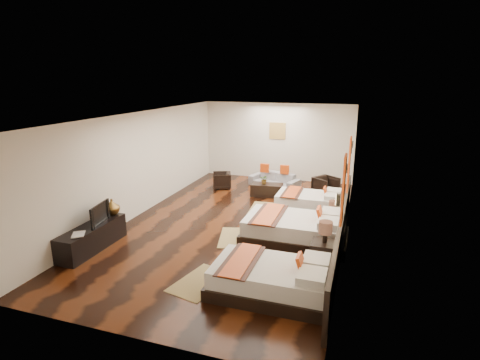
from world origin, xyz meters
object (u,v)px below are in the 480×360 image
(bed_near, at_px, (273,279))
(book, at_px, (72,235))
(nightstand_a, at_px, (324,252))
(tv, at_px, (97,214))
(bed_mid, at_px, (296,229))
(figurine, at_px, (112,207))
(armchair_right, at_px, (326,186))
(armchair_left, at_px, (222,180))
(table_plant, at_px, (264,179))
(bed_far, at_px, (310,202))
(tv_console, at_px, (92,237))
(sofa, at_px, (274,180))
(coffee_table, at_px, (267,190))
(nightstand_b, at_px, (332,222))

(bed_near, distance_m, book, 4.21)
(nightstand_a, distance_m, tv, 4.94)
(bed_mid, bearing_deg, figurine, -166.16)
(book, xyz_separation_m, armchair_right, (4.48, 6.19, -0.26))
(figurine, xyz_separation_m, armchair_left, (1.01, 4.59, -0.46))
(nightstand_a, bearing_deg, armchair_left, 130.25)
(bed_mid, bearing_deg, armchair_left, 131.87)
(nightstand_a, height_order, table_plant, nightstand_a)
(figurine, bearing_deg, armchair_left, 77.54)
(nightstand_a, bearing_deg, table_plant, 118.74)
(figurine, relative_size, armchair_right, 0.55)
(book, xyz_separation_m, armchair_left, (1.01, 5.92, -0.29))
(bed_far, relative_size, armchair_left, 3.10)
(tv_console, bearing_deg, tv, 73.01)
(sofa, distance_m, armchair_right, 1.83)
(bed_near, distance_m, tv_console, 4.23)
(armchair_right, bearing_deg, armchair_left, 130.24)
(bed_far, distance_m, tv, 5.73)
(book, relative_size, table_plant, 1.11)
(book, bearing_deg, coffee_table, 64.15)
(table_plant, bearing_deg, bed_near, -73.79)
(tv_console, distance_m, book, 0.64)
(figurine, bearing_deg, bed_mid, 13.84)
(tv, height_order, figurine, tv)
(book, height_order, armchair_left, book)
(sofa, height_order, coffee_table, sofa)
(bed_mid, height_order, tv, tv)
(tv, xyz_separation_m, coffee_table, (2.64, 4.82, -0.58))
(coffee_table, bearing_deg, bed_far, -30.79)
(figurine, xyz_separation_m, armchair_right, (4.48, 4.86, -0.43))
(bed_near, bearing_deg, figurine, 163.38)
(bed_far, relative_size, table_plant, 6.47)
(bed_mid, distance_m, tv_console, 4.57)
(tv, relative_size, coffee_table, 0.80)
(bed_near, height_order, bed_far, bed_near)
(bed_mid, xyz_separation_m, armchair_left, (-3.19, 3.55, -0.03))
(nightstand_a, bearing_deg, bed_near, -121.98)
(sofa, bearing_deg, figurine, -98.69)
(book, bearing_deg, nightstand_b, 32.63)
(nightstand_a, distance_m, armchair_right, 4.94)
(bed_mid, distance_m, coffee_table, 3.53)
(bed_near, distance_m, sofa, 6.70)
(bed_mid, relative_size, sofa, 1.35)
(armchair_left, bearing_deg, tv, -31.92)
(bed_far, distance_m, nightstand_b, 1.67)
(bed_near, height_order, bed_mid, bed_mid)
(figurine, bearing_deg, nightstand_b, 20.33)
(tv_console, relative_size, sofa, 1.04)
(bed_mid, height_order, coffee_table, bed_mid)
(book, bearing_deg, table_plant, 64.72)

